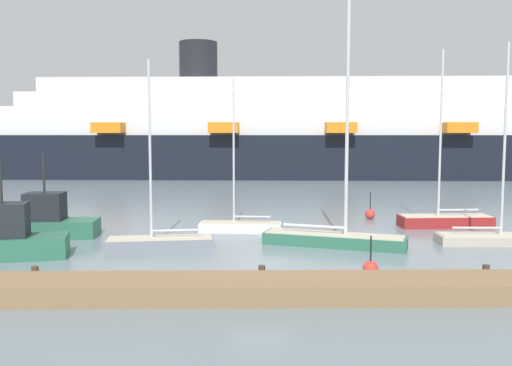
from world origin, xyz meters
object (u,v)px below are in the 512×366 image
(sailboat_3, at_px, (160,239))
(cruise_ship, at_px, (333,134))
(channel_buoy_1, at_px, (370,268))
(channel_buoy_0, at_px, (370,214))
(sailboat_2, at_px, (492,235))
(sailboat_0, at_px, (240,225))
(sailboat_5, at_px, (335,233))
(sailboat_4, at_px, (445,219))
(fishing_boat_1, at_px, (41,222))

(sailboat_3, distance_m, cruise_ship, 44.61)
(channel_buoy_1, bearing_deg, sailboat_3, 148.55)
(channel_buoy_1, bearing_deg, channel_buoy_0, 77.57)
(sailboat_2, bearing_deg, sailboat_0, 166.41)
(sailboat_5, bearing_deg, sailboat_0, 159.73)
(sailboat_2, bearing_deg, channel_buoy_0, 120.77)
(sailboat_4, height_order, channel_buoy_0, sailboat_4)
(sailboat_0, relative_size, channel_buoy_1, 5.34)
(fishing_boat_1, bearing_deg, cruise_ship, 59.13)
(channel_buoy_0, bearing_deg, sailboat_2, -61.35)
(sailboat_3, bearing_deg, channel_buoy_0, -151.25)
(sailboat_4, height_order, sailboat_5, sailboat_5)
(sailboat_0, distance_m, fishing_boat_1, 10.35)
(sailboat_3, bearing_deg, fishing_boat_1, -28.66)
(sailboat_2, xyz_separation_m, sailboat_4, (-0.55, 4.89, 0.04))
(fishing_boat_1, height_order, cruise_ship, cruise_ship)
(channel_buoy_0, bearing_deg, channel_buoy_1, -102.43)
(channel_buoy_1, bearing_deg, sailboat_2, 39.17)
(sailboat_2, bearing_deg, sailboat_4, 98.58)
(channel_buoy_1, xyz_separation_m, cruise_ship, (5.77, 47.25, 4.93))
(cruise_ship, bearing_deg, channel_buoy_1, -94.40)
(sailboat_5, xyz_separation_m, channel_buoy_1, (0.49, -5.54, -0.31))
(sailboat_4, distance_m, fishing_boat_1, 22.14)
(sailboat_0, bearing_deg, sailboat_4, -167.80)
(sailboat_0, distance_m, channel_buoy_0, 9.11)
(sailboat_5, distance_m, channel_buoy_0, 8.81)
(cruise_ship, bearing_deg, channel_buoy_0, -92.14)
(sailboat_3, xyz_separation_m, channel_buoy_0, (11.75, 8.28, -0.06))
(sailboat_2, height_order, channel_buoy_0, sailboat_2)
(sailboat_3, distance_m, sailboat_4, 16.35)
(sailboat_0, relative_size, fishing_boat_1, 1.39)
(channel_buoy_1, distance_m, cruise_ship, 47.85)
(sailboat_2, height_order, cruise_ship, cruise_ship)
(sailboat_2, height_order, sailboat_4, sailboat_4)
(sailboat_0, height_order, sailboat_4, sailboat_4)
(sailboat_0, bearing_deg, fishing_boat_1, 12.49)
(sailboat_3, height_order, sailboat_5, sailboat_5)
(sailboat_2, relative_size, fishing_boat_1, 1.62)
(sailboat_2, bearing_deg, sailboat_3, -175.93)
(channel_buoy_0, bearing_deg, sailboat_0, -151.89)
(fishing_boat_1, xyz_separation_m, cruise_ship, (21.06, 39.23, 4.47))
(sailboat_3, relative_size, sailboat_5, 0.69)
(cruise_ship, bearing_deg, sailboat_4, -86.01)
(sailboat_2, height_order, sailboat_3, sailboat_2)
(cruise_ship, bearing_deg, sailboat_0, -103.34)
(channel_buoy_1, bearing_deg, sailboat_4, 58.22)
(sailboat_4, bearing_deg, cruise_ship, -90.69)
(channel_buoy_0, bearing_deg, cruise_ship, 85.30)
(sailboat_4, bearing_deg, fishing_boat_1, 5.03)
(sailboat_0, xyz_separation_m, cruise_ship, (10.79, 37.91, 4.85))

